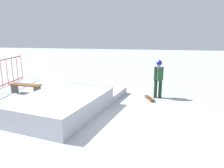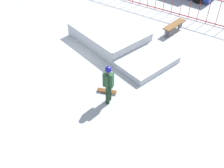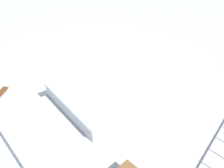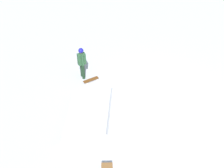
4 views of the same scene
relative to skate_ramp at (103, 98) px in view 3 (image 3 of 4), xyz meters
The scene contains 3 objects.
ground_plane 1.30m from the skate_ramp, 121.83° to the right, with size 60.00×60.00×0.00m, color #A8AAB2.
skate_ramp is the anchor object (origin of this frame).
skateboard 3.59m from the skate_ramp, 58.27° to the right, with size 0.81×0.50×0.09m.
Camera 3 is at (5.84, 5.75, 6.31)m, focal length 45.94 mm.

